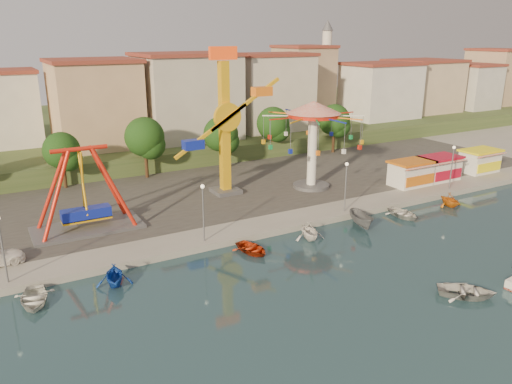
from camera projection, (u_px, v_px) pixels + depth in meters
ground at (370, 286)px, 37.99m from camera, size 200.00×200.00×0.00m
quay_deck at (135, 140)px, 89.37m from camera, size 200.00×100.00×0.60m
asphalt_pad at (208, 182)px, 62.71m from camera, size 90.00×28.00×0.01m
hill_terrace at (126, 129)px, 93.16m from camera, size 200.00×60.00×3.00m
pirate_ship_ride at (84, 191)px, 46.38m from camera, size 10.00×5.00×8.00m
kamikaze_tower at (229, 127)px, 56.07m from camera, size 8.72×3.10×16.50m
wave_swinger at (313, 125)px, 58.26m from camera, size 11.60×11.60×10.40m
booth_left at (411, 173)px, 60.92m from camera, size 5.40×3.78×3.08m
booth_mid at (439, 168)px, 63.23m from camera, size 5.40×3.78×3.08m
booth_right at (480, 161)px, 66.88m from camera, size 5.40×3.78×3.08m
lamp_post_0 at (3, 251)px, 36.59m from camera, size 0.14×0.14×5.00m
lamp_post_1 at (203, 215)px, 44.09m from camera, size 0.14×0.14×5.00m
lamp_post_2 at (345, 188)px, 51.60m from camera, size 0.14×0.14×5.00m
lamp_post_3 at (451, 169)px, 59.10m from camera, size 0.14×0.14×5.00m
tree_1 at (62, 150)px, 59.00m from camera, size 4.35×4.35×6.80m
tree_2 at (145, 137)px, 63.12m from camera, size 5.02×5.02×7.85m
tree_3 at (221, 134)px, 66.71m from camera, size 4.68×4.68×7.32m
tree_4 at (273, 123)px, 73.83m from camera, size 4.86×4.86×7.60m
tree_5 at (334, 120)px, 77.02m from camera, size 4.83×4.83×7.54m
building_1 at (0, 118)px, 68.44m from camera, size 12.33×9.01×8.63m
building_2 at (96, 102)px, 74.69m from camera, size 11.95×9.28×11.23m
building_3 at (190, 105)px, 78.84m from camera, size 12.59×10.50×9.20m
building_4 at (254, 98)px, 87.97m from camera, size 10.75×9.23×9.24m
building_5 at (321, 89)px, 92.35m from camera, size 12.77×10.96×11.21m
building_6 at (376, 84)px, 96.41m from camera, size 8.23×8.98×12.36m
building_7 at (401, 88)px, 106.62m from camera, size 11.59×10.93×8.76m
building_8 at (471, 78)px, 107.15m from camera, size 12.84×9.28×12.58m
building_9 at (499, 83)px, 116.29m from camera, size 12.95×9.17×9.21m
minaret at (326, 66)px, 95.91m from camera, size 2.80×2.80×18.00m
rowboat_a at (467, 291)px, 36.35m from camera, size 5.02×4.94×0.85m
moored_boat_0 at (34, 299)px, 35.40m from camera, size 3.29×4.23×0.80m
moored_boat_1 at (114, 275)px, 37.95m from camera, size 3.42×3.75×1.69m
moored_boat_3 at (252, 249)px, 43.73m from camera, size 3.19×4.01×0.74m
moored_boat_4 at (309, 231)px, 46.47m from camera, size 3.31×3.65×1.67m
moored_boat_5 at (361, 220)px, 49.44m from camera, size 2.49×4.28×1.56m
moored_boat_6 at (403, 214)px, 52.24m from camera, size 2.72×3.79×0.78m
moored_boat_7 at (450, 200)px, 55.43m from camera, size 2.95×3.29×1.55m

